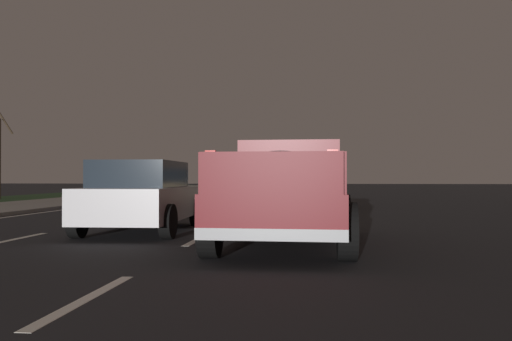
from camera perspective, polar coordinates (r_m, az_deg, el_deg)
ground at (r=27.34m, az=-2.33°, el=-3.19°), size 144.00×144.00×0.00m
sidewalk_shoulder at (r=29.36m, az=-16.88°, el=-2.87°), size 108.00×4.00×0.12m
lane_markings at (r=31.18m, az=-7.03°, el=-2.87°), size 108.00×7.04×0.01m
pickup_truck at (r=9.90m, az=3.28°, el=-1.93°), size 5.49×2.40×1.87m
sedan_white at (r=12.45m, az=-11.55°, el=-2.57°), size 4.45×2.11×1.54m
sedan_blue at (r=23.91m, az=-12.16°, el=-1.65°), size 4.41×2.03×1.54m
sedan_silver at (r=35.02m, az=5.58°, el=-1.35°), size 4.40×2.02×1.54m
sedan_tan at (r=22.99m, az=4.72°, el=-1.71°), size 4.42×2.05×1.54m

